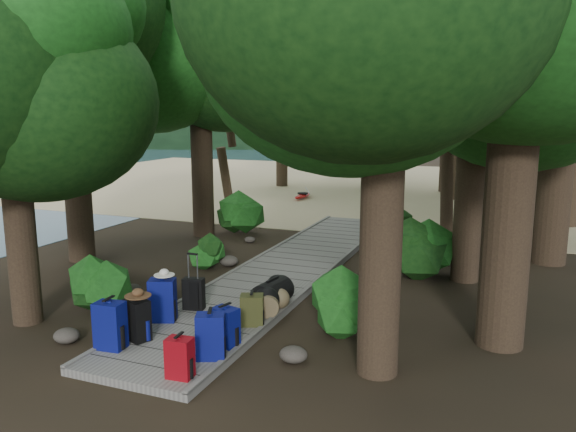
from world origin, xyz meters
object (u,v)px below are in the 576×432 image
at_px(backpack_left_a, 110,323).
at_px(backpack_right_d, 252,308).
at_px(lone_suitcase_on_sand, 374,207).
at_px(backpack_right_c, 225,325).
at_px(duffel_right_khaki, 268,302).
at_px(backpack_left_b, 137,318).
at_px(sun_lounger, 480,209).
at_px(backpack_right_b, 211,334).
at_px(backpack_right_a, 180,356).
at_px(suitcase_on_boardwalk, 194,294).
at_px(backpack_left_c, 162,298).
at_px(duffel_right_black, 272,293).
at_px(kayak, 303,195).

distance_m(backpack_left_a, backpack_right_d, 2.22).
relative_size(backpack_left_a, lone_suitcase_on_sand, 1.13).
relative_size(backpack_right_c, duffel_right_khaki, 1.12).
distance_m(backpack_left_b, sun_lounger, 13.81).
bearing_deg(backpack_right_b, lone_suitcase_on_sand, 68.72).
bearing_deg(backpack_right_a, backpack_right_b, 78.07).
distance_m(backpack_right_c, suitcase_on_boardwalk, 1.72).
relative_size(backpack_right_a, backpack_right_c, 0.93).
xyz_separation_m(backpack_right_a, lone_suitcase_on_sand, (-0.33, 12.59, -0.05)).
bearing_deg(backpack_left_a, backpack_left_b, 61.77).
height_order(backpack_left_c, lone_suitcase_on_sand, backpack_left_c).
bearing_deg(backpack_left_a, backpack_right_a, -21.56).
bearing_deg(backpack_left_c, duffel_right_khaki, 11.93).
xyz_separation_m(backpack_left_c, backpack_right_c, (1.45, -0.52, -0.07)).
bearing_deg(sun_lounger, backpack_right_b, -78.94).
distance_m(duffel_right_black, lone_suitcase_on_sand, 9.63).
distance_m(backpack_right_b, kayak, 15.55).
xyz_separation_m(duffel_right_khaki, duffel_right_black, (-0.07, 0.35, 0.05)).
relative_size(backpack_left_a, backpack_right_a, 1.31).
bearing_deg(lone_suitcase_on_sand, backpack_right_c, -74.26).
bearing_deg(kayak, backpack_right_d, -73.12).
bearing_deg(duffel_right_black, sun_lounger, 82.63).
height_order(duffel_right_black, lone_suitcase_on_sand, lone_suitcase_on_sand).
relative_size(backpack_left_a, duffel_right_khaki, 1.37).
bearing_deg(duffel_right_khaki, duffel_right_black, 78.95).
height_order(duffel_right_khaki, sun_lounger, sun_lounger).
height_order(backpack_left_b, lone_suitcase_on_sand, backpack_left_b).
height_order(backpack_right_a, kayak, backpack_right_a).
bearing_deg(backpack_left_a, sun_lounger, 66.36).
height_order(backpack_left_c, backpack_right_a, backpack_left_c).
bearing_deg(backpack_right_b, backpack_right_c, 68.61).
distance_m(backpack_right_a, backpack_right_c, 1.14).
distance_m(backpack_left_c, sun_lounger, 13.07).
xyz_separation_m(backpack_right_b, lone_suitcase_on_sand, (-0.42, 11.92, -0.11)).
xyz_separation_m(backpack_right_d, suitcase_on_boardwalk, (-1.27, 0.30, -0.00)).
relative_size(backpack_left_c, sun_lounger, 0.44).
distance_m(suitcase_on_boardwalk, lone_suitcase_on_sand, 10.31).
bearing_deg(backpack_right_b, duffel_right_black, 67.75).
bearing_deg(duffel_right_khaki, backpack_right_b, -112.76).
bearing_deg(suitcase_on_boardwalk, backpack_left_b, -104.85).
bearing_deg(backpack_left_c, backpack_right_a, -71.23).
relative_size(duffel_right_khaki, kayak, 0.18).
xyz_separation_m(backpack_right_c, kayak, (-4.10, 14.52, -0.26)).
relative_size(lone_suitcase_on_sand, sun_lounger, 0.39).
height_order(backpack_left_a, sun_lounger, backpack_left_a).
xyz_separation_m(duffel_right_black, lone_suitcase_on_sand, (-0.38, 9.62, 0.01)).
height_order(duffel_right_khaki, lone_suitcase_on_sand, lone_suitcase_on_sand).
bearing_deg(duffel_right_black, backpack_right_c, -81.48).
distance_m(backpack_left_b, backpack_right_b, 1.37).
xyz_separation_m(backpack_left_c, kayak, (-2.66, 14.00, -0.33)).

